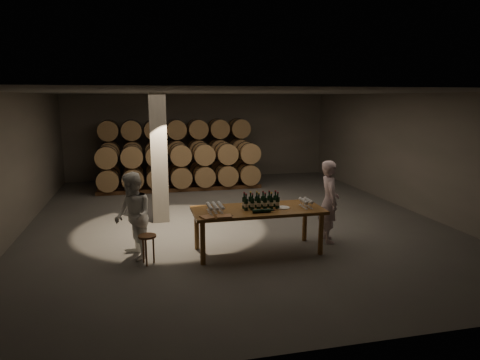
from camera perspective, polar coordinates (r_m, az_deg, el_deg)
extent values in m
plane|color=#55524F|center=(11.14, -1.09, -5.12)|extent=(12.00, 12.00, 0.00)
plane|color=#605E59|center=(10.70, -1.15, 11.58)|extent=(12.00, 12.00, 0.00)
plane|color=#615C53|center=(16.68, -5.44, 5.81)|extent=(10.00, 0.00, 10.00)
plane|color=#615C53|center=(5.21, 12.87, -5.87)|extent=(10.00, 0.00, 10.00)
plane|color=#615C53|center=(10.93, -27.71, 1.90)|extent=(0.00, 12.00, 12.00)
plane|color=#615C53|center=(12.81, 21.38, 3.55)|extent=(0.00, 12.00, 12.00)
cube|color=slate|center=(10.78, -10.75, 2.86)|extent=(0.40, 0.40, 3.20)
cylinder|color=brown|center=(8.06, -4.99, -8.37)|extent=(0.10, 0.10, 0.84)
cylinder|color=brown|center=(8.69, 10.73, -7.09)|extent=(0.10, 0.10, 0.84)
cylinder|color=brown|center=(8.87, -5.79, -6.57)|extent=(0.10, 0.10, 0.84)
cylinder|color=brown|center=(9.44, 8.62, -5.55)|extent=(0.10, 0.10, 0.84)
cube|color=brown|center=(8.56, 2.40, -4.03)|extent=(2.60, 1.10, 0.06)
cube|color=brown|center=(15.71, -8.27, -0.25)|extent=(5.48, 0.10, 0.12)
cube|color=brown|center=(16.30, -8.45, 0.15)|extent=(5.48, 0.10, 0.12)
cylinder|color=#9A7245|center=(15.92, -16.82, 1.04)|extent=(0.70, 0.95, 0.70)
cylinder|color=black|center=(15.66, -16.88, 0.88)|extent=(0.73, 0.04, 0.73)
cylinder|color=black|center=(16.17, -16.77, 1.19)|extent=(0.73, 0.04, 0.73)
cylinder|color=#9A7245|center=(15.89, -14.02, 1.16)|extent=(0.70, 0.95, 0.70)
cylinder|color=black|center=(15.63, -14.03, 1.00)|extent=(0.73, 0.04, 0.73)
cylinder|color=black|center=(16.14, -14.01, 1.31)|extent=(0.73, 0.04, 0.73)
cylinder|color=#9A7245|center=(15.89, -11.20, 1.28)|extent=(0.70, 0.95, 0.70)
cylinder|color=black|center=(15.63, -11.17, 1.13)|extent=(0.73, 0.04, 0.73)
cylinder|color=black|center=(16.15, -11.24, 1.43)|extent=(0.73, 0.04, 0.73)
cylinder|color=#9A7245|center=(15.93, -8.40, 1.40)|extent=(0.70, 0.95, 0.70)
cylinder|color=black|center=(15.68, -8.32, 1.25)|extent=(0.73, 0.04, 0.73)
cylinder|color=black|center=(16.19, -8.48, 1.55)|extent=(0.73, 0.04, 0.73)
cylinder|color=#9A7245|center=(16.01, -5.62, 1.51)|extent=(0.70, 0.95, 0.70)
cylinder|color=black|center=(15.76, -5.49, 1.36)|extent=(0.73, 0.04, 0.73)
cylinder|color=black|center=(16.27, -5.74, 1.66)|extent=(0.73, 0.04, 0.73)
cylinder|color=#9A7245|center=(16.13, -2.87, 1.62)|extent=(0.70, 0.95, 0.70)
cylinder|color=black|center=(15.88, -2.70, 1.47)|extent=(0.73, 0.04, 0.73)
cylinder|color=black|center=(16.39, -3.04, 1.77)|extent=(0.73, 0.04, 0.73)
cylinder|color=#9A7245|center=(16.29, -0.17, 1.73)|extent=(0.70, 0.95, 0.70)
cylinder|color=black|center=(16.04, 0.04, 1.58)|extent=(0.73, 0.04, 0.73)
cylinder|color=black|center=(16.54, -0.37, 1.87)|extent=(0.73, 0.04, 0.73)
cylinder|color=#9A7245|center=(15.81, -16.97, 3.68)|extent=(0.70, 0.95, 0.70)
cylinder|color=black|center=(15.56, -17.03, 3.56)|extent=(0.73, 0.04, 0.73)
cylinder|color=black|center=(16.07, -16.91, 3.79)|extent=(0.73, 0.04, 0.73)
cylinder|color=#9A7245|center=(15.78, -14.14, 3.81)|extent=(0.70, 0.95, 0.70)
cylinder|color=black|center=(15.52, -14.15, 3.69)|extent=(0.73, 0.04, 0.73)
cylinder|color=black|center=(16.04, -14.13, 3.92)|extent=(0.73, 0.04, 0.73)
cylinder|color=#9A7245|center=(15.79, -11.30, 3.93)|extent=(0.70, 0.95, 0.70)
cylinder|color=black|center=(15.53, -11.27, 3.82)|extent=(0.73, 0.04, 0.73)
cylinder|color=black|center=(16.04, -11.34, 4.04)|extent=(0.73, 0.04, 0.73)
cylinder|color=#9A7245|center=(15.83, -8.48, 4.04)|extent=(0.70, 0.95, 0.70)
cylinder|color=black|center=(15.57, -8.40, 3.93)|extent=(0.73, 0.04, 0.73)
cylinder|color=black|center=(16.09, -8.55, 4.15)|extent=(0.73, 0.04, 0.73)
cylinder|color=#9A7245|center=(15.91, -5.67, 4.14)|extent=(0.70, 0.95, 0.70)
cylinder|color=black|center=(15.65, -5.54, 4.03)|extent=(0.73, 0.04, 0.73)
cylinder|color=black|center=(16.17, -5.79, 4.25)|extent=(0.73, 0.04, 0.73)
cylinder|color=#9A7245|center=(16.03, -2.90, 4.23)|extent=(0.70, 0.95, 0.70)
cylinder|color=black|center=(15.78, -2.73, 4.13)|extent=(0.73, 0.04, 0.73)
cylinder|color=black|center=(16.28, -3.06, 4.34)|extent=(0.73, 0.04, 0.73)
cylinder|color=#9A7245|center=(16.19, -0.17, 4.31)|extent=(0.70, 0.95, 0.70)
cylinder|color=black|center=(15.93, 0.04, 4.21)|extent=(0.73, 0.04, 0.73)
cylinder|color=black|center=(16.44, -0.38, 4.41)|extent=(0.73, 0.04, 0.73)
cylinder|color=#9A7245|center=(15.74, -17.12, 6.35)|extent=(0.70, 0.95, 0.70)
cylinder|color=black|center=(15.49, -17.18, 6.28)|extent=(0.73, 0.04, 0.73)
cylinder|color=black|center=(16.00, -17.06, 6.42)|extent=(0.73, 0.04, 0.73)
cylinder|color=#9A7245|center=(15.71, -14.27, 6.49)|extent=(0.70, 0.95, 0.70)
cylinder|color=black|center=(15.45, -14.28, 6.42)|extent=(0.73, 0.04, 0.73)
cylinder|color=black|center=(15.97, -14.25, 6.55)|extent=(0.73, 0.04, 0.73)
cylinder|color=#9A7245|center=(15.71, -11.41, 6.61)|extent=(0.70, 0.95, 0.70)
cylinder|color=black|center=(15.46, -11.37, 6.54)|extent=(0.73, 0.04, 0.73)
cylinder|color=black|center=(15.97, -11.44, 6.67)|extent=(0.73, 0.04, 0.73)
cylinder|color=#9A7245|center=(15.76, -8.55, 6.71)|extent=(0.70, 0.95, 0.70)
cylinder|color=black|center=(15.50, -8.47, 6.65)|extent=(0.73, 0.04, 0.73)
cylinder|color=black|center=(16.02, -8.63, 6.78)|extent=(0.73, 0.04, 0.73)
cylinder|color=#9A7245|center=(15.84, -5.72, 6.80)|extent=(0.70, 0.95, 0.70)
cylinder|color=black|center=(15.58, -5.59, 6.74)|extent=(0.73, 0.04, 0.73)
cylinder|color=black|center=(16.10, -5.84, 6.86)|extent=(0.73, 0.04, 0.73)
cylinder|color=#9A7245|center=(15.96, -2.92, 6.87)|extent=(0.70, 0.95, 0.70)
cylinder|color=black|center=(15.70, -2.75, 6.81)|extent=(0.73, 0.04, 0.73)
cylinder|color=black|center=(16.21, -3.09, 6.93)|extent=(0.73, 0.04, 0.73)
cylinder|color=#9A7245|center=(16.12, -0.17, 6.93)|extent=(0.70, 0.95, 0.70)
cylinder|color=black|center=(15.86, 0.04, 6.86)|extent=(0.73, 0.04, 0.73)
cylinder|color=black|center=(16.37, -0.38, 6.99)|extent=(0.73, 0.04, 0.73)
cube|color=brown|center=(14.35, -7.78, -1.31)|extent=(5.48, 0.10, 0.12)
cube|color=brown|center=(14.93, -8.00, -0.83)|extent=(5.48, 0.10, 0.12)
cylinder|color=#9A7245|center=(14.54, -17.15, 0.11)|extent=(0.70, 0.95, 0.70)
cylinder|color=black|center=(14.29, -17.21, -0.08)|extent=(0.73, 0.04, 0.73)
cylinder|color=black|center=(14.80, -17.08, 0.30)|extent=(0.73, 0.04, 0.73)
cylinder|color=#9A7245|center=(14.51, -14.08, 0.25)|extent=(0.70, 0.95, 0.70)
cylinder|color=black|center=(14.25, -14.09, 0.06)|extent=(0.73, 0.04, 0.73)
cylinder|color=black|center=(14.76, -14.06, 0.43)|extent=(0.73, 0.04, 0.73)
cylinder|color=#9A7245|center=(14.51, -11.00, 0.38)|extent=(0.70, 0.95, 0.70)
cylinder|color=black|center=(14.26, -10.96, 0.19)|extent=(0.73, 0.04, 0.73)
cylinder|color=black|center=(14.77, -11.04, 0.56)|extent=(0.73, 0.04, 0.73)
cylinder|color=#9A7245|center=(14.56, -7.93, 0.51)|extent=(0.70, 0.95, 0.70)
cylinder|color=black|center=(14.30, -7.83, 0.33)|extent=(0.73, 0.04, 0.73)
cylinder|color=black|center=(14.81, -8.03, 0.69)|extent=(0.73, 0.04, 0.73)
cylinder|color=#9A7245|center=(14.65, -4.89, 0.64)|extent=(0.70, 0.95, 0.70)
cylinder|color=black|center=(14.39, -4.74, 0.46)|extent=(0.73, 0.04, 0.73)
cylinder|color=black|center=(14.90, -5.04, 0.81)|extent=(0.73, 0.04, 0.73)
cylinder|color=#9A7245|center=(14.78, -1.90, 0.77)|extent=(0.70, 0.95, 0.70)
cylinder|color=black|center=(14.53, -1.70, 0.59)|extent=(0.73, 0.04, 0.73)
cylinder|color=black|center=(15.03, -2.09, 0.94)|extent=(0.73, 0.04, 0.73)
cylinder|color=#9A7245|center=(14.95, 1.03, 0.89)|extent=(0.70, 0.95, 0.70)
cylinder|color=black|center=(14.70, 1.28, 0.71)|extent=(0.73, 0.04, 0.73)
cylinder|color=black|center=(15.19, 0.79, 1.05)|extent=(0.73, 0.04, 0.73)
cylinder|color=#9A7245|center=(14.43, -17.31, 3.00)|extent=(0.70, 0.95, 0.70)
cylinder|color=black|center=(14.17, -17.38, 2.86)|extent=(0.73, 0.04, 0.73)
cylinder|color=black|center=(14.69, -17.24, 3.14)|extent=(0.73, 0.04, 0.73)
cylinder|color=#9A7245|center=(14.39, -14.21, 3.14)|extent=(0.70, 0.95, 0.70)
cylinder|color=black|center=(14.13, -14.23, 3.01)|extent=(0.73, 0.04, 0.73)
cylinder|color=black|center=(14.65, -14.20, 3.28)|extent=(0.73, 0.04, 0.73)
cylinder|color=#9A7245|center=(14.40, -11.11, 3.28)|extent=(0.70, 0.95, 0.70)
cylinder|color=black|center=(14.14, -11.06, 3.14)|extent=(0.73, 0.04, 0.73)
cylinder|color=black|center=(14.65, -11.15, 3.41)|extent=(0.73, 0.04, 0.73)
cylinder|color=#9A7245|center=(14.44, -8.01, 3.40)|extent=(0.70, 0.95, 0.70)
cylinder|color=black|center=(14.19, -7.91, 3.27)|extent=(0.73, 0.04, 0.73)
cylinder|color=black|center=(14.70, -8.10, 3.53)|extent=(0.73, 0.04, 0.73)
cylinder|color=#9A7245|center=(14.53, -4.94, 3.51)|extent=(0.70, 0.95, 0.70)
cylinder|color=black|center=(14.28, -4.79, 3.38)|extent=(0.73, 0.04, 0.73)
cylinder|color=black|center=(14.79, -5.09, 3.64)|extent=(0.73, 0.04, 0.73)
cylinder|color=#9A7245|center=(14.66, -1.92, 3.61)|extent=(0.70, 0.95, 0.70)
cylinder|color=black|center=(14.41, -1.72, 3.48)|extent=(0.73, 0.04, 0.73)
cylinder|color=black|center=(14.92, -2.11, 3.74)|extent=(0.73, 0.04, 0.73)
cylinder|color=#9A7245|center=(14.83, 1.04, 3.70)|extent=(0.70, 0.95, 0.70)
cylinder|color=black|center=(14.58, 1.29, 3.58)|extent=(0.73, 0.04, 0.73)
cylinder|color=black|center=(15.08, 0.80, 3.82)|extent=(0.73, 0.04, 0.73)
cylinder|color=black|center=(8.39, 0.81, -3.32)|extent=(0.08, 0.08, 0.23)
cylinder|color=silver|center=(8.40, 0.81, -3.38)|extent=(0.08, 0.08, 0.07)
cylinder|color=black|center=(8.35, 0.81, -2.25)|extent=(0.03, 0.03, 0.09)
cylinder|color=gold|center=(8.34, 0.81, -1.90)|extent=(0.04, 0.04, 0.03)
cylinder|color=black|center=(8.53, 0.56, -3.07)|extent=(0.08, 0.08, 0.23)
cylinder|color=silver|center=(8.54, 0.56, -3.14)|extent=(0.08, 0.08, 0.07)
cylinder|color=black|center=(8.50, 0.56, -2.02)|extent=(0.03, 0.03, 0.09)
cylinder|color=maroon|center=(8.48, 0.57, -1.68)|extent=(0.04, 0.04, 0.03)
cylinder|color=black|center=(8.42, 1.67, -3.27)|extent=(0.08, 0.08, 0.23)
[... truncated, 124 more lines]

